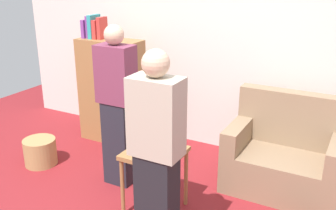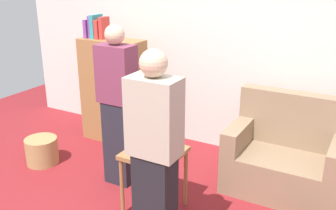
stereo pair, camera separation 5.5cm
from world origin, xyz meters
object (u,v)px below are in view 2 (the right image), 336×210
side_table (154,160)px  bookshelf (113,89)px  person_blowing_candles (118,106)px  person_holding_cake (155,160)px  wicker_basket (42,151)px  birthday_cake (154,146)px  couch (286,158)px

side_table → bookshelf: bearing=138.9°
person_blowing_candles → person_holding_cake: bearing=-39.7°
person_blowing_candles → wicker_basket: bearing=-172.1°
side_table → person_holding_cake: (0.32, -0.52, 0.32)m
person_holding_cake → person_blowing_candles: bearing=-16.3°
bookshelf → birthday_cake: 1.68m
birthday_cake → person_holding_cake: 0.64m
bookshelf → wicker_basket: bearing=-108.5°
side_table → person_blowing_candles: 0.71m
couch → person_holding_cake: bearing=-113.1°
couch → bookshelf: bearing=175.8°
person_blowing_candles → wicker_basket: person_blowing_candles is taller
side_table → birthday_cake: (-0.00, 0.00, 0.14)m
person_blowing_candles → person_holding_cake: (0.89, -0.78, 0.00)m
person_holding_cake → bookshelf: bearing=-20.7°
couch → wicker_basket: size_ratio=3.06×
person_holding_cake → wicker_basket: size_ratio=4.53×
side_table → wicker_basket: side_table is taller
birthday_cake → bookshelf: bearing=138.9°
couch → side_table: couch is taller
couch → person_blowing_candles: 1.74m
couch → side_table: bearing=-135.1°
birthday_cake → person_blowing_candles: bearing=155.2°
couch → birthday_cake: couch is taller
person_holding_cake → wicker_basket: 2.14m
bookshelf → birthday_cake: (1.27, -1.11, -0.02)m
person_blowing_candles → wicker_basket: (-1.02, -0.11, -0.68)m
couch → wicker_basket: (-2.54, -0.79, -0.19)m
wicker_basket → couch: bearing=17.4°
side_table → person_blowing_candles: person_blowing_candles is taller
couch → person_blowing_candles: bearing=-155.9°
wicker_basket → person_holding_cake: bearing=-19.4°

